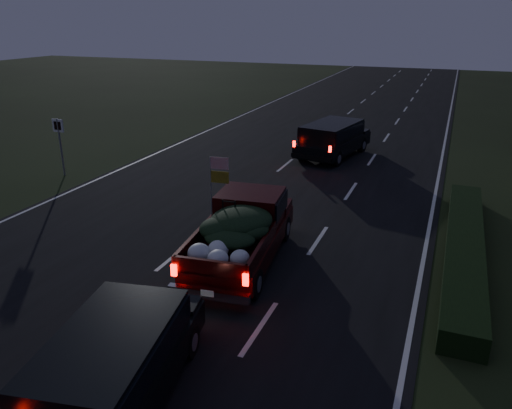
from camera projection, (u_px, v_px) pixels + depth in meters
The scene contains 7 objects.
ground at pixel (176, 255), 14.57m from camera, with size 120.00×120.00×0.00m, color black.
road_asphalt at pixel (176, 255), 14.57m from camera, with size 14.00×120.00×0.02m, color black.
hedge_row at pixel (464, 247), 14.37m from camera, with size 1.00×10.00×0.60m, color black.
route_sign at pixel (60, 138), 21.26m from camera, with size 0.55×0.08×2.50m.
pickup_truck at pixel (242, 228), 13.93m from camera, with size 2.51×5.28×2.67m.
lead_suv at pixel (333, 136), 24.33m from camera, with size 2.89×5.12×1.39m.
rear_suv at pixel (114, 360), 8.64m from camera, with size 2.64×4.70×1.28m.
Camera 1 is at (7.02, -11.30, 6.55)m, focal length 35.00 mm.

